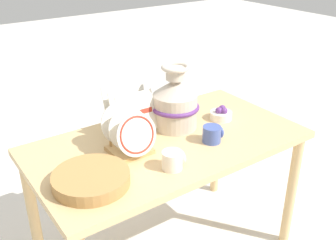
{
  "coord_description": "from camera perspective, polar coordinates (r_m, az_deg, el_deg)",
  "views": [
    {
      "loc": [
        -0.99,
        -1.41,
        1.69
      ],
      "look_at": [
        0.0,
        0.0,
        0.86
      ],
      "focal_mm": 42.0,
      "sensor_mm": 36.0,
      "label": 1
    }
  ],
  "objects": [
    {
      "name": "display_table",
      "position": [
        2.01,
        0.0,
        -5.24
      ],
      "size": [
        1.36,
        0.74,
        0.75
      ],
      "color": "tan",
      "rests_on": "ground_plane"
    },
    {
      "name": "dish_rack_round_plates",
      "position": [
        1.82,
        -5.52,
        -2.56
      ],
      "size": [
        0.2,
        0.21,
        0.22
      ],
      "color": "tan",
      "rests_on": "display_table"
    },
    {
      "name": "mug_cobalt_glaze",
      "position": [
        1.94,
        6.47,
        -2.03
      ],
      "size": [
        0.1,
        0.09,
        0.08
      ],
      "color": "#42569E",
      "rests_on": "display_table"
    },
    {
      "name": "ceramic_vase",
      "position": [
        2.03,
        1.03,
        2.63
      ],
      "size": [
        0.25,
        0.25,
        0.34
      ],
      "color": "beige",
      "rests_on": "display_table"
    },
    {
      "name": "dish_rack_square_plates",
      "position": [
        2.03,
        -5.58,
        0.46
      ],
      "size": [
        0.21,
        0.21,
        0.23
      ],
      "color": "tan",
      "rests_on": "display_table"
    },
    {
      "name": "fruit_bowl",
      "position": [
        2.19,
        7.72,
        0.84
      ],
      "size": [
        0.12,
        0.12,
        0.07
      ],
      "color": "silver",
      "rests_on": "display_table"
    },
    {
      "name": "mug_cream_glaze",
      "position": [
        1.72,
        0.74,
        -5.81
      ],
      "size": [
        0.1,
        0.09,
        0.08
      ],
      "color": "silver",
      "rests_on": "display_table"
    },
    {
      "name": "wicker_charger_stack",
      "position": [
        1.65,
        -11.1,
        -8.39
      ],
      "size": [
        0.32,
        0.32,
        0.05
      ],
      "color": "#AD7F47",
      "rests_on": "display_table"
    }
  ]
}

